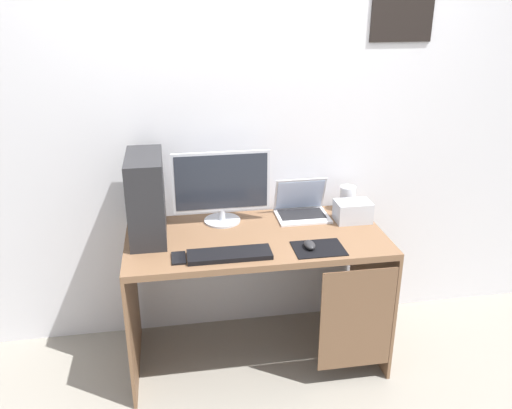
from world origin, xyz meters
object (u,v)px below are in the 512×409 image
object	(u,v)px
laptop	(301,208)
speaker	(347,198)
pc_tower	(146,197)
keyboard	(230,255)
monitor	(222,187)
mouse_left	(310,245)
cell_phone	(179,258)
projector	(353,211)

from	to	relation	value
laptop	speaker	size ratio (longest dim) A/B	2.00
pc_tower	keyboard	xyz separation A→B (m)	(0.40, -0.31, -0.21)
laptop	keyboard	bearing A→B (deg)	-136.98
monitor	mouse_left	distance (m)	0.61
laptop	speaker	xyz separation A→B (m)	(0.29, 0.04, 0.03)
monitor	cell_phone	bearing A→B (deg)	-122.36
projector	keyboard	xyz separation A→B (m)	(-0.75, -0.32, -0.05)
laptop	mouse_left	xyz separation A→B (m)	(-0.06, -0.43, -0.02)
keyboard	cell_phone	bearing A→B (deg)	176.10
pc_tower	cell_phone	world-z (taller)	pc_tower
monitor	cell_phone	xyz separation A→B (m)	(-0.26, -0.41, -0.21)
speaker	monitor	bearing A→B (deg)	-176.04
laptop	speaker	bearing A→B (deg)	7.06
mouse_left	laptop	bearing A→B (deg)	81.57
pc_tower	cell_phone	size ratio (longest dim) A/B	3.48
monitor	mouse_left	world-z (taller)	monitor
monitor	cell_phone	world-z (taller)	monitor
mouse_left	keyboard	bearing A→B (deg)	-177.25
monitor	keyboard	distance (m)	0.48
monitor	mouse_left	bearing A→B (deg)	-45.39
monitor	projector	bearing A→B (deg)	-8.27
keyboard	mouse_left	size ratio (longest dim) A/B	4.38
projector	cell_phone	world-z (taller)	projector
speaker	cell_phone	world-z (taller)	speaker
laptop	monitor	bearing A→B (deg)	-177.97
projector	monitor	bearing A→B (deg)	171.73
projector	keyboard	size ratio (longest dim) A/B	0.48
pc_tower	mouse_left	distance (m)	0.89
speaker	keyboard	world-z (taller)	speaker
pc_tower	speaker	bearing A→B (deg)	8.48
monitor	mouse_left	xyz separation A→B (m)	(0.41, -0.41, -0.19)
monitor	projector	size ratio (longest dim) A/B	2.72
mouse_left	cell_phone	xyz separation A→B (m)	(-0.67, -0.00, -0.02)
cell_phone	keyboard	bearing A→B (deg)	-3.90
keyboard	cell_phone	size ratio (longest dim) A/B	3.23
pc_tower	laptop	size ratio (longest dim) A/B	1.50
pc_tower	monitor	size ratio (longest dim) A/B	0.83
cell_phone	projector	bearing A→B (deg)	17.01
monitor	speaker	xyz separation A→B (m)	(0.76, 0.05, -0.14)
pc_tower	speaker	world-z (taller)	pc_tower
speaker	projector	size ratio (longest dim) A/B	0.75
pc_tower	projector	size ratio (longest dim) A/B	2.26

